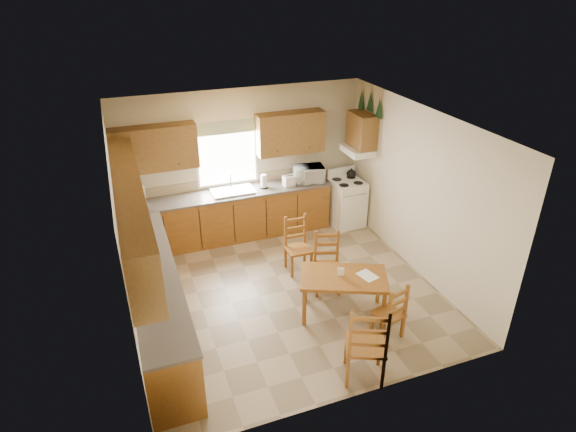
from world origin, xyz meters
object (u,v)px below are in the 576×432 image
object	(u,v)px
dining_table	(343,295)
chair_far_left	(327,264)
chair_near_left	(366,340)
chair_near_right	(389,310)
microwave	(308,174)
stove	(346,203)
chair_far_right	(298,246)

from	to	relation	value
dining_table	chair_far_left	size ratio (longest dim) A/B	1.26
chair_near_left	chair_near_right	xyz separation A→B (m)	(0.66, 0.54, -0.14)
microwave	chair_near_left	world-z (taller)	microwave
chair_near_right	chair_far_left	world-z (taller)	chair_far_left
chair_near_left	chair_near_right	bearing A→B (deg)	-116.56
stove	chair_near_left	size ratio (longest dim) A/B	0.78
microwave	chair_near_right	bearing A→B (deg)	-84.86
microwave	chair_near_left	distance (m)	4.03
chair_near_right	chair_far_left	xyz separation A→B (m)	(-0.33, 1.26, 0.05)
chair_far_left	dining_table	bearing A→B (deg)	-75.44
microwave	dining_table	bearing A→B (deg)	-93.26
stove	chair_near_right	bearing A→B (deg)	-110.77
microwave	dining_table	world-z (taller)	microwave
chair_far_right	chair_near_right	bearing A→B (deg)	-72.68
microwave	dining_table	distance (m)	2.87
stove	chair_near_right	distance (m)	3.28
chair_far_left	chair_far_right	xyz separation A→B (m)	(-0.21, 0.66, -0.01)
dining_table	chair_far_right	bearing A→B (deg)	122.10
stove	chair_far_right	world-z (taller)	chair_far_right
dining_table	chair_far_left	bearing A→B (deg)	111.04
chair_near_left	chair_far_right	distance (m)	2.47
chair_far_right	stove	bearing A→B (deg)	40.80
chair_far_left	chair_far_right	distance (m)	0.70
chair_near_right	chair_far_left	distance (m)	1.30
microwave	dining_table	xyz separation A→B (m)	(-0.58, -2.71, -0.75)
chair_near_right	chair_far_right	distance (m)	2.00
dining_table	chair_near_left	xyz separation A→B (m)	(-0.30, -1.19, 0.24)
microwave	chair_far_left	bearing A→B (deg)	-95.87
microwave	chair_far_right	world-z (taller)	microwave
chair_far_left	chair_far_right	world-z (taller)	chair_far_left
dining_table	chair_far_left	distance (m)	0.63
chair_near_right	microwave	bearing A→B (deg)	-107.20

